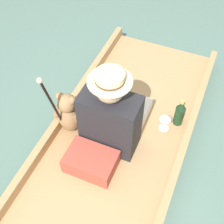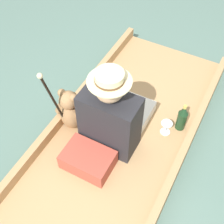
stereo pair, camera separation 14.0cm
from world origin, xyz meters
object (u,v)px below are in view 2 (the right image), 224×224
object	(u,v)px
seated_person	(113,115)
walking_cane	(53,99)
teddy_bear	(70,111)
champagne_bottle	(182,118)
wine_glass	(166,126)

from	to	relation	value
seated_person	walking_cane	bearing A→B (deg)	-162.11
seated_person	teddy_bear	distance (m)	0.40
teddy_bear	seated_person	bearing A→B (deg)	9.19
teddy_bear	champagne_bottle	bearing A→B (deg)	26.80
wine_glass	walking_cane	world-z (taller)	walking_cane
wine_glass	walking_cane	size ratio (longest dim) A/B	0.16
teddy_bear	champagne_bottle	world-z (taller)	teddy_bear
walking_cane	seated_person	bearing A→B (deg)	25.07
seated_person	wine_glass	xyz separation A→B (m)	(0.39, 0.26, -0.21)
teddy_bear	wine_glass	bearing A→B (deg)	22.88
seated_person	walking_cane	world-z (taller)	seated_person
seated_person	champagne_bottle	xyz separation A→B (m)	(0.48, 0.38, -0.17)
wine_glass	walking_cane	distance (m)	1.01
teddy_bear	wine_glass	xyz separation A→B (m)	(0.77, 0.32, -0.11)
teddy_bear	champagne_bottle	distance (m)	0.97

